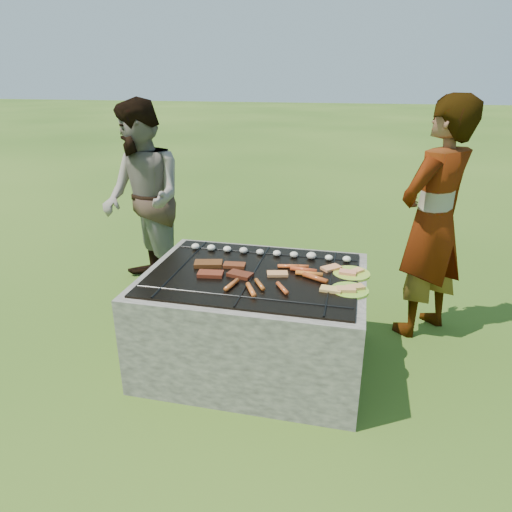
# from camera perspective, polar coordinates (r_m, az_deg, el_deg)

# --- Properties ---
(lawn) EXTENTS (60.00, 60.00, 0.00)m
(lawn) POSITION_cam_1_polar(r_m,az_deg,el_deg) (2.99, -0.22, -12.91)
(lawn) COLOR #264912
(lawn) RESTS_ON ground
(fire_pit) EXTENTS (1.30, 1.00, 0.62)m
(fire_pit) POSITION_cam_1_polar(r_m,az_deg,el_deg) (2.84, -0.23, -8.22)
(fire_pit) COLOR gray
(fire_pit) RESTS_ON ground
(mushrooms) EXTENTS (1.05, 0.06, 0.04)m
(mushrooms) POSITION_cam_1_polar(r_m,az_deg,el_deg) (2.95, 1.46, 0.46)
(mushrooms) COLOR silver
(mushrooms) RESTS_ON fire_pit
(pork_slabs) EXTENTS (0.40, 0.26, 0.02)m
(pork_slabs) POSITION_cam_1_polar(r_m,az_deg,el_deg) (2.73, -4.51, -1.59)
(pork_slabs) COLOR brown
(pork_slabs) RESTS_ON fire_pit
(sausages) EXTENTS (0.55, 0.47, 0.03)m
(sausages) POSITION_cam_1_polar(r_m,az_deg,el_deg) (2.61, 3.83, -2.69)
(sausages) COLOR #F24427
(sausages) RESTS_ON fire_pit
(bread_on_grate) EXTENTS (0.45, 0.40, 0.02)m
(bread_on_grate) POSITION_cam_1_polar(r_m,az_deg,el_deg) (2.65, 6.95, -2.52)
(bread_on_grate) COLOR tan
(bread_on_grate) RESTS_ON fire_pit
(plate_far) EXTENTS (0.28, 0.28, 0.03)m
(plate_far) POSITION_cam_1_polar(r_m,az_deg,el_deg) (2.75, 11.81, -2.13)
(plate_far) COLOR gold
(plate_far) RESTS_ON fire_pit
(plate_near) EXTENTS (0.27, 0.27, 0.03)m
(plate_near) POSITION_cam_1_polar(r_m,az_deg,el_deg) (2.54, 11.64, -4.17)
(plate_near) COLOR #CAD633
(plate_near) RESTS_ON fire_pit
(cook) EXTENTS (0.68, 0.69, 1.61)m
(cook) POSITION_cam_1_polar(r_m,az_deg,el_deg) (3.23, 21.25, 4.02)
(cook) COLOR gray
(cook) RESTS_ON ground
(bystander) EXTENTS (0.95, 0.95, 1.55)m
(bystander) POSITION_cam_1_polar(r_m,az_deg,el_deg) (3.77, -13.94, 6.86)
(bystander) COLOR gray
(bystander) RESTS_ON ground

